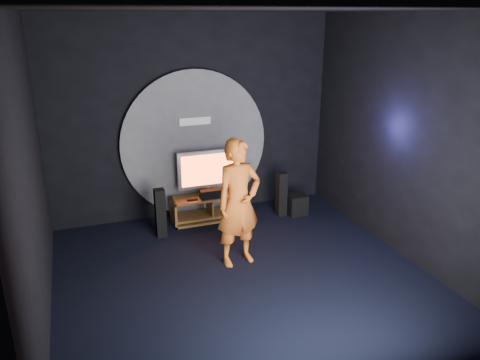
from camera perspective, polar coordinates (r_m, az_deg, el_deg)
name	(u,v)px	position (r m, az deg, el deg)	size (l,w,h in m)	color
floor	(243,278)	(6.64, 0.39, -11.80)	(5.00, 5.00, 0.00)	black
back_wall	(193,118)	(8.24, -5.71, 7.50)	(5.00, 0.04, 3.50)	black
front_wall	(354,242)	(3.84, 13.69, -7.35)	(5.00, 0.04, 3.50)	black
left_wall	(29,179)	(5.60, -24.30, 0.07)	(0.04, 5.00, 3.50)	black
right_wall	(406,140)	(7.16, 19.60, 4.64)	(0.04, 5.00, 3.50)	black
ceiling	(244,9)	(5.67, 0.47, 20.08)	(5.00, 5.00, 0.01)	black
wall_disc_panel	(195,144)	(8.29, -5.51, 4.40)	(2.60, 0.11, 2.60)	#515156
media_console	(210,209)	(8.32, -3.63, -3.55)	(1.36, 0.45, 0.45)	#9D6530
tv	(208,171)	(8.14, -3.91, 1.12)	(1.07, 0.22, 0.80)	silver
center_speaker	(212,194)	(8.10, -3.49, -1.70)	(0.40, 0.15, 0.15)	black
remote	(192,200)	(8.03, -5.83, -2.44)	(0.18, 0.05, 0.02)	black
tower_speaker_left	(160,213)	(7.72, -9.68, -3.99)	(0.16, 0.18, 0.81)	black
tower_speaker_right	(281,194)	(8.43, 5.06, -1.72)	(0.16, 0.18, 0.81)	black
subwoofer	(296,204)	(8.60, 6.89, -2.95)	(0.34, 0.34, 0.37)	black
player	(239,203)	(6.62, -0.17, -2.82)	(0.68, 0.45, 1.87)	#D6601D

